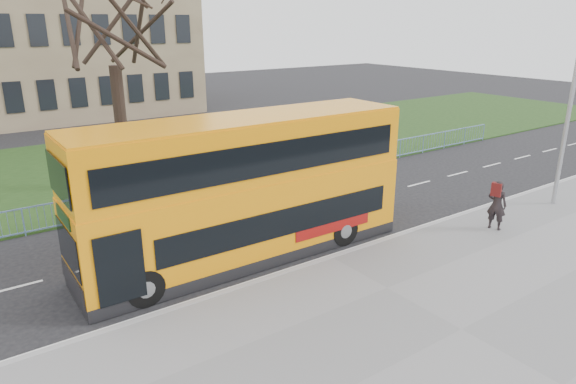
{
  "coord_description": "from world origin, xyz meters",
  "views": [
    {
      "loc": [
        -10.17,
        -13.44,
        7.61
      ],
      "look_at": [
        0.03,
        1.0,
        1.71
      ],
      "focal_mm": 32.0,
      "sensor_mm": 36.0,
      "label": 1
    }
  ],
  "objects": [
    {
      "name": "pedestrian",
      "position": [
        6.64,
        -3.21,
        1.08
      ],
      "size": [
        0.65,
        0.8,
        1.91
      ],
      "primitive_type": "imported",
      "rotation": [
        0.0,
        0.0,
        1.88
      ],
      "color": "black",
      "rests_on": "pavement"
    },
    {
      "name": "grass_verge",
      "position": [
        0.0,
        14.3,
        0.04
      ],
      "size": [
        80.0,
        15.4,
        0.08
      ],
      "primitive_type": "cube",
      "color": "#193412",
      "rests_on": "ground"
    },
    {
      "name": "bare_tree",
      "position": [
        -3.0,
        10.0,
        6.83
      ],
      "size": [
        9.46,
        9.46,
        13.51
      ],
      "primitive_type": null,
      "color": "black",
      "rests_on": "grass_verge"
    },
    {
      "name": "yellow_bus",
      "position": [
        -2.09,
        0.39,
        2.52
      ],
      "size": [
        11.23,
        2.79,
        4.69
      ],
      "rotation": [
        0.0,
        0.0,
        -0.01
      ],
      "color": "orange",
      "rests_on": "ground"
    },
    {
      "name": "guard_railing",
      "position": [
        0.0,
        6.6,
        0.55
      ],
      "size": [
        40.0,
        0.12,
        1.1
      ],
      "primitive_type": null,
      "color": "#6E93C4",
      "rests_on": "ground"
    },
    {
      "name": "ground",
      "position": [
        0.0,
        0.0,
        0.0
      ],
      "size": [
        120.0,
        120.0,
        0.0
      ],
      "primitive_type": "plane",
      "color": "black",
      "rests_on": "ground"
    },
    {
      "name": "street_lamp",
      "position": [
        11.15,
        -3.01,
        4.99
      ],
      "size": [
        1.88,
        0.28,
        8.88
      ],
      "rotation": [
        0.0,
        0.0,
        0.05
      ],
      "color": "#9B9DA3",
      "rests_on": "pavement"
    },
    {
      "name": "kerb",
      "position": [
        0.0,
        -1.55,
        0.07
      ],
      "size": [
        80.0,
        0.2,
        0.14
      ],
      "primitive_type": "cube",
      "color": "gray",
      "rests_on": "ground"
    },
    {
      "name": "pavement",
      "position": [
        0.0,
        -6.75,
        0.06
      ],
      "size": [
        80.0,
        10.5,
        0.12
      ],
      "primitive_type": "cube",
      "color": "slate",
      "rests_on": "ground"
    }
  ]
}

